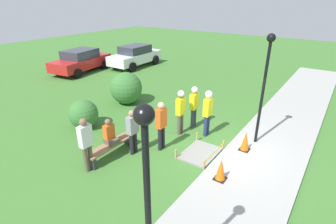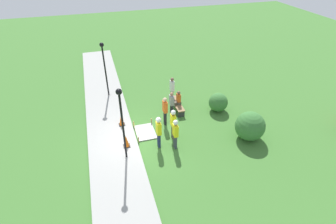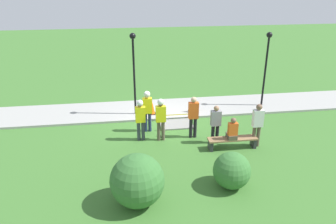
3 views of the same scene
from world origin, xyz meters
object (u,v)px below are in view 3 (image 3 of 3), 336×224
object	(u,v)px
worker_assistant	(140,117)
worker_trainee	(161,116)
park_bench	(232,141)
bystander_in_orange_shirt	(193,115)
traffic_cone_near_patch	(192,105)
lamppost_far	(267,58)
lamppost_near	(134,62)
bystander_in_white_shirt	(216,122)
person_seated_on_bench	(232,131)
traffic_cone_far_patch	(152,107)
worker_supervisor	(147,107)
bystander_in_gray_shirt	(257,123)

from	to	relation	value
worker_assistant	worker_trainee	distance (m)	0.82
park_bench	bystander_in_orange_shirt	bearing A→B (deg)	-41.19
traffic_cone_near_patch	lamppost_far	bearing A→B (deg)	-174.10
lamppost_near	bystander_in_white_shirt	bearing A→B (deg)	132.64
worker_trainee	bystander_in_orange_shirt	size ratio (longest dim) A/B	1.01
bystander_in_orange_shirt	lamppost_near	world-z (taller)	lamppost_near
lamppost_far	worker_assistant	bearing A→B (deg)	23.70
lamppost_near	lamppost_far	xyz separation A→B (m)	(-6.48, -0.23, -0.08)
traffic_cone_near_patch	worker_assistant	distance (m)	3.65
bystander_in_orange_shirt	lamppost_near	size ratio (longest dim) A/B	0.46
person_seated_on_bench	lamppost_near	size ratio (longest dim) A/B	0.23
worker_assistant	traffic_cone_far_patch	bearing A→B (deg)	-105.97
park_bench	lamppost_far	world-z (taller)	lamppost_far
traffic_cone_near_patch	person_seated_on_bench	bearing A→B (deg)	101.80
worker_supervisor	bystander_in_white_shirt	size ratio (longest dim) A/B	1.14
bystander_in_gray_shirt	lamppost_far	bearing A→B (deg)	-116.02
worker_assistant	bystander_in_gray_shirt	bearing A→B (deg)	165.08
worker_supervisor	bystander_in_orange_shirt	distance (m)	2.00
traffic_cone_far_patch	lamppost_far	world-z (taller)	lamppost_far
worker_supervisor	lamppost_far	distance (m)	6.54
worker_supervisor	lamppost_near	world-z (taller)	lamppost_near
worker_supervisor	lamppost_near	size ratio (longest dim) A/B	0.48
park_bench	worker_assistant	distance (m)	3.76
worker_assistant	bystander_in_orange_shirt	size ratio (longest dim) A/B	0.98
traffic_cone_near_patch	worker_trainee	xyz separation A→B (m)	(1.85, 2.55, 0.65)
bystander_in_orange_shirt	traffic_cone_near_patch	bearing A→B (deg)	-101.38
park_bench	bystander_in_orange_shirt	world-z (taller)	bystander_in_orange_shirt
person_seated_on_bench	bystander_in_gray_shirt	bearing A→B (deg)	-175.15
person_seated_on_bench	bystander_in_white_shirt	size ratio (longest dim) A/B	0.55
traffic_cone_far_patch	bystander_in_gray_shirt	world-z (taller)	bystander_in_gray_shirt
worker_supervisor	worker_trainee	distance (m)	1.02
person_seated_on_bench	bystander_in_gray_shirt	world-z (taller)	bystander_in_gray_shirt
traffic_cone_far_patch	lamppost_near	xyz separation A→B (m)	(0.78, -0.13, 2.18)
lamppost_near	lamppost_far	size ratio (longest dim) A/B	1.04
park_bench	bystander_in_white_shirt	size ratio (longest dim) A/B	1.20
traffic_cone_near_patch	bystander_in_white_shirt	distance (m)	3.16
park_bench	worker_supervisor	distance (m)	3.80
bystander_in_white_shirt	lamppost_far	world-z (taller)	lamppost_far
worker_supervisor	lamppost_far	size ratio (longest dim) A/B	0.50
person_seated_on_bench	traffic_cone_far_patch	bearing A→B (deg)	-53.69
traffic_cone_near_patch	bystander_in_white_shirt	xyz separation A→B (m)	(-0.27, 3.11, 0.47)
person_seated_on_bench	lamppost_near	world-z (taller)	lamppost_near
bystander_in_orange_shirt	bystander_in_white_shirt	world-z (taller)	bystander_in_orange_shirt
bystander_in_orange_shirt	traffic_cone_far_patch	bearing A→B (deg)	-59.83
traffic_cone_far_patch	bystander_in_orange_shirt	distance (m)	2.96
bystander_in_white_shirt	traffic_cone_far_patch	bearing A→B (deg)	-54.65
park_bench	bystander_in_orange_shirt	distance (m)	1.89
bystander_in_white_shirt	lamppost_far	xyz separation A→B (m)	(-3.47, -3.50, 1.64)
lamppost_near	bystander_in_orange_shirt	bearing A→B (deg)	130.35
worker_trainee	park_bench	bearing A→B (deg)	157.75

